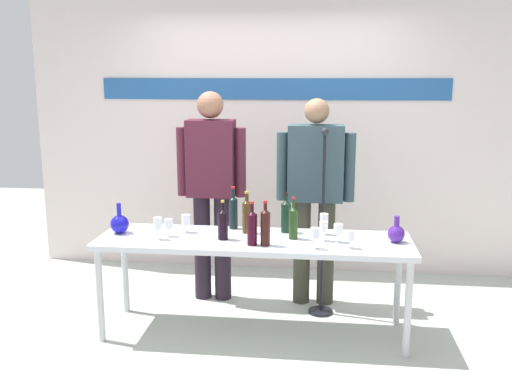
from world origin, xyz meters
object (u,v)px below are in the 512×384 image
wine_bottle_1 (252,227)px  wine_glass_right_3 (315,233)px  decanter_blue_right (396,233)px  presenter_right (315,188)px  microphone_stand (322,254)px  wine_bottle_4 (265,226)px  wine_bottle_6 (223,223)px  decanter_blue_left (120,224)px  wine_glass_right_0 (324,219)px  wine_glass_left_1 (186,220)px  wine_bottle_5 (293,222)px  wine_glass_right_2 (350,236)px  wine_glass_left_2 (169,224)px  display_table (254,246)px  wine_bottle_2 (233,211)px  wine_bottle_3 (247,215)px  wine_glass_right_1 (338,229)px  wine_glass_right_4 (324,227)px  presenter_left (211,183)px  wine_glass_left_0 (158,224)px  wine_bottle_0 (286,215)px

wine_bottle_1 → wine_glass_right_3: (0.44, -0.04, -0.02)m
decanter_blue_right → wine_glass_right_3: bearing=-158.9°
presenter_right → microphone_stand: 0.54m
wine_bottle_4 → wine_bottle_6: wine_bottle_4 is taller
decanter_blue_left → wine_glass_right_0: bearing=5.3°
wine_bottle_1 → wine_glass_right_3: 0.44m
wine_bottle_1 → wine_glass_left_1: wine_bottle_1 is taller
wine_bottle_5 → wine_glass_left_1: bearing=174.7°
wine_glass_right_2 → wine_bottle_4: bearing=-179.9°
wine_bottle_5 → wine_glass_left_2: bearing=-177.0°
display_table → wine_bottle_2: 0.38m
presenter_right → wine_bottle_2: (-0.62, -0.38, -0.12)m
wine_bottle_1 → wine_bottle_5: (0.28, 0.19, -0.00)m
wine_bottle_2 → wine_glass_left_1: bearing=-155.9°
decanter_blue_right → wine_bottle_3: bearing=173.8°
presenter_right → wine_glass_right_1: presenter_right is taller
wine_bottle_2 → wine_bottle_6: (-0.03, -0.30, -0.02)m
wine_bottle_1 → wine_glass_right_1: bearing=12.8°
wine_bottle_5 → wine_glass_left_1: 0.82m
wine_bottle_6 → wine_glass_right_4: (0.72, 0.05, -0.02)m
wine_bottle_2 → wine_bottle_3: (0.12, -0.11, -0.00)m
presenter_left → wine_bottle_6: size_ratio=6.11×
decanter_blue_left → decanter_blue_right: decanter_blue_left is taller
wine_bottle_1 → wine_glass_left_0: 0.70m
decanter_blue_left → wine_bottle_0: (1.24, 0.17, 0.06)m
wine_glass_left_2 → wine_glass_right_2: 1.32m
wine_bottle_3 → wine_bottle_0: bearing=10.1°
decanter_blue_right → wine_bottle_6: bearing=-176.7°
wine_bottle_0 → wine_bottle_6: 0.50m
wine_glass_left_2 → wine_glass_right_4: wine_glass_right_4 is taller
display_table → wine_glass_left_0: bearing=-171.4°
wine_bottle_6 → wine_glass_right_1: size_ratio=2.16×
wine_bottle_2 → wine_bottle_0: bearing=-8.1°
wine_bottle_0 → wine_bottle_2: (-0.41, 0.06, 0.01)m
display_table → wine_glass_left_2: size_ratio=17.26×
wine_bottle_2 → wine_bottle_3: wine_bottle_2 is taller
microphone_stand → wine_bottle_3: bearing=-154.1°
presenter_right → wine_glass_left_0: (-1.12, -0.74, -0.14)m
wine_glass_left_0 → wine_bottle_0: bearing=18.3°
presenter_left → wine_bottle_5: 0.95m
wine_bottle_6 → wine_bottle_3: bearing=51.7°
decanter_blue_left → wine_bottle_4: 1.14m
display_table → wine_glass_left_0: size_ratio=13.90×
decanter_blue_left → presenter_left: presenter_left is taller
wine_glass_left_0 → wine_glass_right_3: bearing=-4.7°
decanter_blue_left → wine_bottle_6: 0.80m
wine_glass_left_0 → wine_glass_right_3: (1.13, -0.09, -0.01)m
display_table → wine_glass_right_1: 0.63m
wine_bottle_6 → wine_glass_right_4: 0.73m
presenter_right → microphone_stand: bearing=-72.7°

